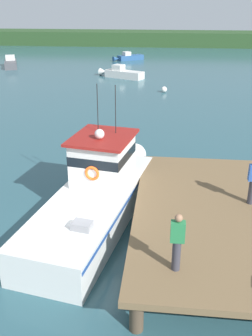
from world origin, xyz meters
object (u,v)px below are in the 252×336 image
object	(u,v)px
deckhand_by_the_boat	(177,241)
mooring_buoy_inshore	(164,89)
moored_boat_outer_mooring	(11,63)
main_fishing_boat	(98,192)
moored_boat_near_channel	(121,73)
moored_boat_mid_harbor	(129,57)

from	to	relation	value
deckhand_by_the_boat	mooring_buoy_inshore	bearing A→B (deg)	91.57
moored_boat_outer_mooring	main_fishing_boat	bearing A→B (deg)	-63.32
moored_boat_outer_mooring	moored_boat_near_channel	distance (m)	15.45
moored_boat_near_channel	mooring_buoy_inshore	distance (m)	8.05
moored_boat_mid_harbor	moored_boat_outer_mooring	bearing A→B (deg)	-152.05
deckhand_by_the_boat	moored_boat_outer_mooring	xyz separation A→B (m)	(-19.78, 38.12, -1.59)
main_fishing_boat	moored_boat_outer_mooring	xyz separation A→B (m)	(-16.96, 33.75, -0.54)
deckhand_by_the_boat	moored_boat_outer_mooring	distance (m)	42.98
deckhand_by_the_boat	mooring_buoy_inshore	xyz separation A→B (m)	(-0.71, 26.01, -1.80)
moored_boat_near_channel	mooring_buoy_inshore	xyz separation A→B (m)	(4.64, -6.57, -0.20)
deckhand_by_the_boat	moored_boat_near_channel	world-z (taller)	deckhand_by_the_boat
main_fishing_boat	moored_boat_outer_mooring	world-z (taller)	main_fishing_boat
moored_boat_mid_harbor	mooring_buoy_inshore	size ratio (longest dim) A/B	8.08
main_fishing_boat	moored_boat_near_channel	distance (m)	28.32
moored_boat_mid_harbor	main_fishing_boat	bearing A→B (deg)	-85.69
mooring_buoy_inshore	moored_boat_outer_mooring	bearing A→B (deg)	147.57
moored_boat_near_channel	moored_boat_mid_harbor	bearing A→B (deg)	92.49
moored_boat_mid_harbor	moored_boat_near_channel	distance (m)	12.91
deckhand_by_the_boat	moored_boat_mid_harbor	bearing A→B (deg)	97.41
moored_boat_mid_harbor	deckhand_by_the_boat	bearing A→B (deg)	-82.59
deckhand_by_the_boat	moored_boat_outer_mooring	bearing A→B (deg)	117.42
moored_boat_mid_harbor	mooring_buoy_inshore	bearing A→B (deg)	-75.04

